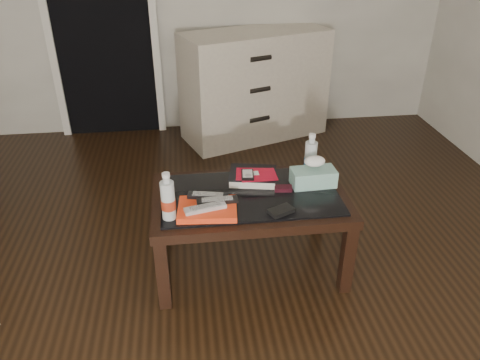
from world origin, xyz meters
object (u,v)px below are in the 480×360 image
object	(u,v)px
textbook	(253,176)
water_bottle_right	(311,154)
coffee_table	(250,204)
dresser	(255,85)
water_bottle_left	(168,196)
tissue_box	(313,177)

from	to	relation	value
textbook	water_bottle_right	size ratio (longest dim) A/B	1.05
water_bottle_right	coffee_table	bearing A→B (deg)	-154.37
textbook	water_bottle_right	world-z (taller)	water_bottle_right
dresser	water_bottle_left	xyz separation A→B (m)	(-0.71, -1.94, 0.13)
dresser	coffee_table	bearing A→B (deg)	-119.31
dresser	water_bottle_right	size ratio (longest dim) A/B	5.46
textbook	tissue_box	bearing A→B (deg)	-5.12
tissue_box	dresser	bearing A→B (deg)	89.15
water_bottle_left	water_bottle_right	world-z (taller)	same
dresser	textbook	bearing A→B (deg)	-118.92
dresser	water_bottle_left	distance (m)	2.07
tissue_box	textbook	bearing A→B (deg)	161.38
water_bottle_left	tissue_box	bearing A→B (deg)	16.09
textbook	water_bottle_right	bearing A→B (deg)	16.61
dresser	water_bottle_left	bearing A→B (deg)	-129.81
textbook	tissue_box	size ratio (longest dim) A/B	1.09
coffee_table	water_bottle_left	world-z (taller)	water_bottle_left
tissue_box	water_bottle_right	bearing A→B (deg)	81.54
water_bottle_left	tissue_box	xyz separation A→B (m)	(0.75, 0.22, -0.07)
coffee_table	water_bottle_right	xyz separation A→B (m)	(0.36, 0.17, 0.18)
textbook	water_bottle_left	size ratio (longest dim) A/B	1.05
coffee_table	water_bottle_right	bearing A→B (deg)	25.63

